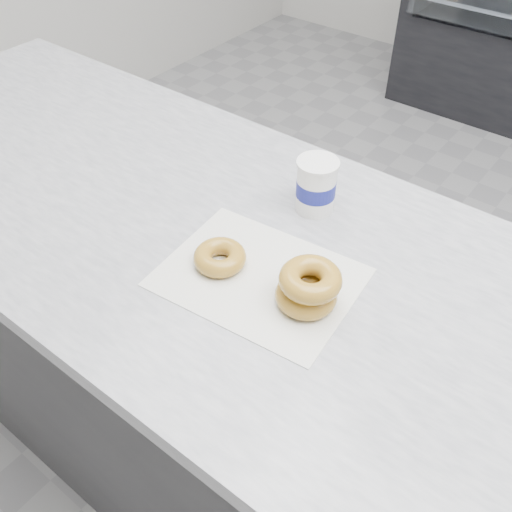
{
  "coord_description": "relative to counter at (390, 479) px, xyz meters",
  "views": [
    {
      "loc": [
        0.12,
        -1.22,
        1.61
      ],
      "look_at": [
        -0.33,
        -0.64,
        0.94
      ],
      "focal_mm": 40.0,
      "sensor_mm": 36.0,
      "label": 1
    }
  ],
  "objects": [
    {
      "name": "coffee_cup",
      "position": [
        -0.35,
        0.18,
        0.51
      ],
      "size": [
        0.08,
        0.08,
        0.11
      ],
      "rotation": [
        0.0,
        0.0,
        0.02
      ],
      "color": "white",
      "rests_on": "counter"
    },
    {
      "name": "wax_paper",
      "position": [
        -0.31,
        -0.05,
        0.45
      ],
      "size": [
        0.36,
        0.29,
        0.0
      ],
      "primitive_type": "cube",
      "rotation": [
        0.0,
        0.0,
        0.1
      ],
      "color": "silver",
      "rests_on": "counter"
    },
    {
      "name": "donut_single",
      "position": [
        -0.39,
        -0.07,
        0.47
      ],
      "size": [
        0.13,
        0.13,
        0.03
      ],
      "primitive_type": "torus",
      "rotation": [
        0.0,
        0.0,
        -0.38
      ],
      "color": "#B78D32",
      "rests_on": "wax_paper"
    },
    {
      "name": "counter",
      "position": [
        0.0,
        0.0,
        0.0
      ],
      "size": [
        3.06,
        0.76,
        0.9
      ],
      "color": "#333335",
      "rests_on": "ground"
    },
    {
      "name": "ground",
      "position": [
        0.0,
        0.6,
        -0.45
      ],
      "size": [
        5.0,
        5.0,
        0.0
      ],
      "primitive_type": "plane",
      "color": "gray",
      "rests_on": "ground"
    },
    {
      "name": "donut_stack",
      "position": [
        -0.21,
        -0.05,
        0.49
      ],
      "size": [
        0.14,
        0.14,
        0.07
      ],
      "color": "#B78D32",
      "rests_on": "wax_paper"
    }
  ]
}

